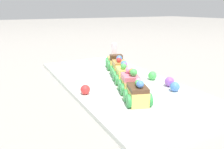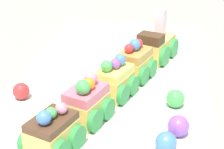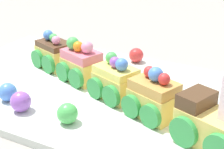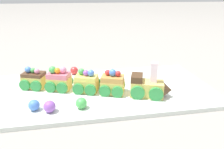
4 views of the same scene
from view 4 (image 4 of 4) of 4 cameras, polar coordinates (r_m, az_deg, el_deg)
The scene contains 11 objects.
ground_plane at distance 0.69m, azimuth -4.08°, elevation -4.63°, with size 10.00×10.00×0.00m, color gray.
display_board at distance 0.69m, azimuth -4.09°, elevation -4.18°, with size 0.72×0.34×0.01m, color silver.
cake_train_locomotive at distance 0.64m, azimuth 9.78°, elevation -3.23°, with size 0.13×0.09×0.10m.
cake_car_caramel at distance 0.65m, azimuth 0.16°, elevation -2.55°, with size 0.09×0.08×0.08m.
cake_car_lemon at distance 0.66m, azimuth -6.66°, elevation -2.17°, with size 0.09×0.08×0.07m.
cake_car_strawberry at distance 0.69m, azimuth -13.66°, elevation -1.50°, with size 0.09×0.08×0.08m.
cake_car_chocolate at distance 0.73m, azimuth -19.67°, elevation -1.29°, with size 0.09×0.08×0.07m.
gumball_purple at distance 0.58m, azimuth -15.99°, elevation -8.04°, with size 0.03×0.03×0.03m, color #9956C6.
gumball_green at distance 0.58m, azimuth -8.03°, elevation -7.42°, with size 0.03×0.03×0.03m, color #4CBC56.
gumball_red at distance 0.81m, azimuth -9.86°, elevation 1.02°, with size 0.03×0.03×0.03m, color red.
gumball_blue at distance 0.60m, azimuth -19.71°, elevation -7.55°, with size 0.03×0.03×0.03m, color #4C84E0.
Camera 4 is at (-0.06, -0.62, 0.30)m, focal length 35.00 mm.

